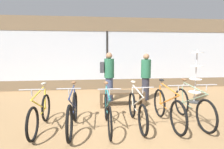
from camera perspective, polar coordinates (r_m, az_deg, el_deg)
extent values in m
plane|color=#99754C|center=(4.50, 2.45, -15.14)|extent=(24.00, 24.00, 0.00)
cube|color=#7A664C|center=(8.03, -1.58, -3.13)|extent=(12.00, 0.08, 0.45)
cube|color=silver|center=(7.89, -1.61, 6.18)|extent=(12.00, 0.04, 2.15)
cube|color=#7A664C|center=(7.96, -1.65, 16.11)|extent=(12.00, 0.08, 0.60)
cube|color=black|center=(7.86, -1.60, 6.17)|extent=(0.08, 0.02, 2.15)
torus|color=black|center=(4.74, -20.75, -10.09)|extent=(0.05, 0.68, 0.68)
torus|color=black|center=(3.85, -24.50, -14.50)|extent=(0.05, 0.68, 0.68)
cylinder|color=gold|center=(4.18, -22.74, -9.15)|extent=(0.03, 0.92, 0.51)
cylinder|color=gold|center=(4.63, -21.02, -7.41)|extent=(0.03, 0.11, 0.49)
cylinder|color=gold|center=(4.14, -22.83, -5.38)|extent=(0.03, 0.85, 0.10)
cylinder|color=gold|center=(4.53, -21.45, -10.93)|extent=(0.03, 0.44, 0.03)
cylinder|color=#B2B2B7|center=(4.53, -21.34, -3.75)|extent=(0.02, 0.02, 0.14)
ellipsoid|color=#B2A893|center=(4.51, -21.39, -2.75)|extent=(0.11, 0.22, 0.06)
cylinder|color=#B2B2B7|center=(3.72, -24.75, -5.42)|extent=(0.02, 0.02, 0.12)
cylinder|color=#ADADB2|center=(3.71, -24.80, -4.52)|extent=(0.46, 0.02, 0.02)
torus|color=black|center=(4.54, -12.00, -10.16)|extent=(0.06, 0.73, 0.73)
torus|color=black|center=(3.58, -13.71, -15.30)|extent=(0.06, 0.73, 0.73)
cylinder|color=navy|center=(3.94, -12.92, -9.35)|extent=(0.03, 0.97, 0.51)
cylinder|color=navy|center=(4.44, -12.14, -7.37)|extent=(0.03, 0.11, 0.49)
cylinder|color=navy|center=(3.90, -12.99, -5.36)|extent=(0.03, 0.90, 0.10)
cylinder|color=navy|center=(4.32, -12.32, -11.12)|extent=(0.03, 0.47, 0.03)
cylinder|color=#B2B2B7|center=(4.33, -12.32, -3.55)|extent=(0.02, 0.02, 0.14)
ellipsoid|color=brown|center=(4.31, -12.35, -2.50)|extent=(0.11, 0.22, 0.06)
cylinder|color=#B2B2B7|center=(3.44, -13.92, -5.52)|extent=(0.02, 0.02, 0.12)
cylinder|color=#ADADB2|center=(3.43, -13.95, -4.55)|extent=(0.46, 0.02, 0.02)
torus|color=black|center=(4.53, -1.99, -10.36)|extent=(0.04, 0.69, 0.69)
torus|color=black|center=(3.56, -0.71, -15.62)|extent=(0.04, 0.69, 0.69)
cylinder|color=#1E7A7F|center=(3.92, -1.40, -9.59)|extent=(0.03, 0.98, 0.51)
cylinder|color=#1E7A7F|center=(4.42, -1.97, -7.57)|extent=(0.03, 0.11, 0.49)
cylinder|color=#1E7A7F|center=(3.88, -1.45, -5.58)|extent=(0.03, 0.91, 0.10)
cylinder|color=#1E7A7F|center=(4.31, -1.76, -11.34)|extent=(0.03, 0.47, 0.03)
cylinder|color=#B2B2B7|center=(4.31, -1.95, -3.73)|extent=(0.02, 0.02, 0.14)
ellipsoid|color=brown|center=(4.29, -1.96, -2.69)|extent=(0.11, 0.22, 0.06)
cylinder|color=#B2B2B7|center=(3.42, -0.82, -5.79)|extent=(0.02, 0.02, 0.12)
cylinder|color=#ADADB2|center=(3.40, -0.82, -4.81)|extent=(0.46, 0.02, 0.02)
torus|color=black|center=(4.72, 6.57, -9.78)|extent=(0.06, 0.67, 0.67)
torus|color=black|center=(3.79, 10.08, -14.38)|extent=(0.06, 0.67, 0.67)
cylinder|color=beige|center=(4.13, 8.32, -8.88)|extent=(0.03, 0.96, 0.51)
cylinder|color=beige|center=(4.61, 6.73, -7.08)|extent=(0.03, 0.11, 0.49)
cylinder|color=beige|center=(4.09, 8.30, -5.07)|extent=(0.03, 0.88, 0.10)
cylinder|color=beige|center=(4.50, 7.23, -10.65)|extent=(0.03, 0.46, 0.03)
cylinder|color=#B2B2B7|center=(4.50, 6.91, -3.40)|extent=(0.02, 0.02, 0.14)
ellipsoid|color=#B2A893|center=(4.49, 6.92, -2.40)|extent=(0.11, 0.22, 0.06)
cylinder|color=#B2B2B7|center=(3.66, 10.05, -5.15)|extent=(0.02, 0.02, 0.12)
cylinder|color=#ADADB2|center=(3.64, 10.07, -4.23)|extent=(0.46, 0.02, 0.02)
torus|color=black|center=(4.89, 15.20, -8.92)|extent=(0.05, 0.74, 0.74)
torus|color=black|center=(3.98, 20.81, -13.07)|extent=(0.05, 0.74, 0.74)
cylinder|color=orange|center=(4.32, 18.05, -7.94)|extent=(0.03, 0.98, 0.51)
cylinder|color=orange|center=(4.79, 15.48, -6.30)|extent=(0.03, 0.11, 0.49)
cylinder|color=orange|center=(4.28, 18.04, -4.29)|extent=(0.03, 0.91, 0.10)
cylinder|color=orange|center=(4.68, 16.27, -9.72)|extent=(0.03, 0.47, 0.03)
cylinder|color=#B2B2B7|center=(4.69, 15.80, -2.74)|extent=(0.02, 0.02, 0.14)
ellipsoid|color=black|center=(4.67, 15.83, -1.77)|extent=(0.11, 0.22, 0.06)
cylinder|color=#B2B2B7|center=(3.87, 20.85, -4.28)|extent=(0.02, 0.02, 0.12)
cylinder|color=#ADADB2|center=(3.85, 20.90, -3.41)|extent=(0.46, 0.02, 0.02)
torus|color=black|center=(5.20, 21.69, -8.24)|extent=(0.05, 0.73, 0.73)
torus|color=black|center=(4.34, 28.39, -11.86)|extent=(0.05, 0.73, 0.73)
cylinder|color=gray|center=(4.66, 25.14, -7.22)|extent=(0.03, 1.00, 0.51)
cylinder|color=gray|center=(5.11, 22.04, -5.77)|extent=(0.03, 0.11, 0.49)
cylinder|color=gray|center=(4.62, 25.15, -3.84)|extent=(0.03, 0.93, 0.10)
cylinder|color=gray|center=(5.00, 22.99, -8.96)|extent=(0.03, 0.48, 0.03)
cylinder|color=#B2B2B7|center=(5.01, 22.44, -2.42)|extent=(0.02, 0.02, 0.14)
ellipsoid|color=brown|center=(5.00, 22.49, -1.52)|extent=(0.11, 0.22, 0.06)
cylinder|color=#B2B2B7|center=(4.23, 28.47, -3.78)|extent=(0.02, 0.02, 0.12)
cylinder|color=#ADADB2|center=(4.22, 28.53, -2.98)|extent=(0.46, 0.02, 0.02)
cylinder|color=#333333|center=(6.70, 25.20, -8.01)|extent=(0.48, 0.48, 0.03)
cylinder|color=silver|center=(6.52, 25.66, -0.53)|extent=(0.04, 0.04, 1.79)
cylinder|color=white|center=(6.62, 25.37, -5.19)|extent=(0.40, 0.40, 0.02)
cylinder|color=white|center=(6.54, 25.61, -1.38)|extent=(0.40, 0.40, 0.02)
cylinder|color=white|center=(6.49, 25.84, 2.52)|extent=(0.40, 0.40, 0.02)
cylinder|color=white|center=(6.47, 26.08, 6.45)|extent=(0.40, 0.40, 0.02)
cube|color=brown|center=(5.58, 3.30, -5.74)|extent=(1.40, 0.44, 0.05)
cube|color=brown|center=(5.40, -3.40, -8.80)|extent=(0.08, 0.08, 0.42)
cube|color=brown|center=(5.62, 10.31, -8.25)|extent=(0.08, 0.08, 0.42)
cube|color=brown|center=(5.75, -3.58, -7.77)|extent=(0.08, 0.08, 0.42)
cube|color=brown|center=(5.95, 9.32, -7.31)|extent=(0.08, 0.08, 0.42)
cylinder|color=#2D2D38|center=(6.37, 10.85, -4.57)|extent=(0.37, 0.37, 0.80)
cylinder|color=#286647|center=(6.26, 11.02, 1.90)|extent=(0.48, 0.48, 0.64)
sphere|color=#9E7051|center=(6.23, 11.12, 5.77)|extent=(0.21, 0.21, 0.21)
cylinder|color=#424C6B|center=(6.14, -0.92, -4.81)|extent=(0.29, 0.29, 0.82)
cylinder|color=#286647|center=(6.02, -0.94, 2.07)|extent=(0.38, 0.38, 0.65)
sphere|color=#9E7051|center=(5.99, -0.95, 6.20)|extent=(0.21, 0.21, 0.21)
cube|color=#38383D|center=(6.02, -3.22, 2.38)|extent=(0.17, 0.25, 0.36)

